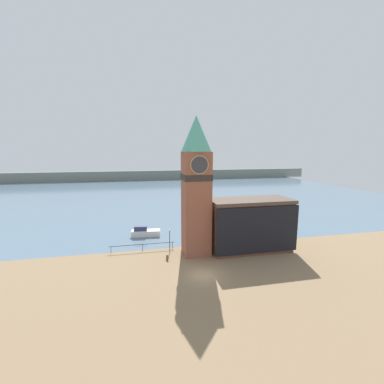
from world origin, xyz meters
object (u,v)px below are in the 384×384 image
at_px(boat_near, 145,232).
at_px(mooring_bollard_near, 167,257).
at_px(clock_tower, 196,183).
at_px(lamp_post, 170,236).
at_px(pier_building, 250,225).

distance_m(boat_near, mooring_bollard_near, 11.64).
height_order(clock_tower, lamp_post, clock_tower).
relative_size(boat_near, mooring_bollard_near, 7.64).
height_order(boat_near, mooring_bollard_near, boat_near).
xyz_separation_m(clock_tower, pier_building, (8.69, -0.29, -6.81)).
bearing_deg(mooring_bollard_near, lamp_post, 74.59).
xyz_separation_m(pier_building, lamp_post, (-12.59, 1.52, -1.52)).
bearing_deg(pier_building, lamp_post, 173.11).
bearing_deg(pier_building, mooring_bollard_near, -175.37).
bearing_deg(boat_near, clock_tower, -47.29).
distance_m(clock_tower, boat_near, 16.05).
relative_size(pier_building, mooring_bollard_near, 18.47).
distance_m(clock_tower, pier_building, 11.04).
height_order(clock_tower, boat_near, clock_tower).
bearing_deg(pier_building, clock_tower, 178.07).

